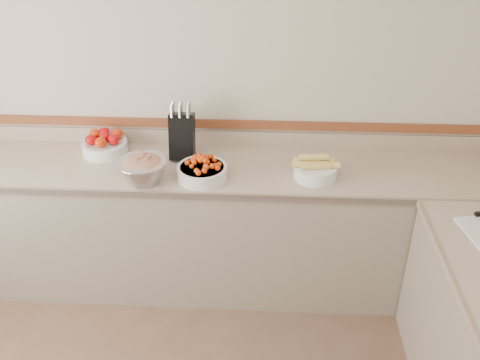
{
  "coord_description": "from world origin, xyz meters",
  "views": [
    {
      "loc": [
        0.49,
        -1.23,
        2.52
      ],
      "look_at": [
        0.35,
        1.35,
        1.0
      ],
      "focal_mm": 40.0,
      "sensor_mm": 36.0,
      "label": 1
    }
  ],
  "objects_px": {
    "tomato_bowl": "(105,144)",
    "corn_bowl": "(315,169)",
    "rhubarb_bowl": "(143,169)",
    "knife_block": "(182,135)",
    "cherry_tomato_bowl": "(202,170)"
  },
  "relations": [
    {
      "from": "knife_block",
      "to": "cherry_tomato_bowl",
      "type": "bearing_deg",
      "value": -59.89
    },
    {
      "from": "cherry_tomato_bowl",
      "to": "rhubarb_bowl",
      "type": "bearing_deg",
      "value": -169.5
    },
    {
      "from": "cherry_tomato_bowl",
      "to": "corn_bowl",
      "type": "relative_size",
      "value": 1.05
    },
    {
      "from": "corn_bowl",
      "to": "rhubarb_bowl",
      "type": "height_order",
      "value": "rhubarb_bowl"
    },
    {
      "from": "corn_bowl",
      "to": "rhubarb_bowl",
      "type": "relative_size",
      "value": 0.96
    },
    {
      "from": "cherry_tomato_bowl",
      "to": "rhubarb_bowl",
      "type": "xyz_separation_m",
      "value": [
        -0.34,
        -0.06,
        0.03
      ]
    },
    {
      "from": "rhubarb_bowl",
      "to": "knife_block",
      "type": "bearing_deg",
      "value": 60.34
    },
    {
      "from": "tomato_bowl",
      "to": "cherry_tomato_bowl",
      "type": "xyz_separation_m",
      "value": [
        0.67,
        -0.3,
        -0.01
      ]
    },
    {
      "from": "cherry_tomato_bowl",
      "to": "knife_block",
      "type": "bearing_deg",
      "value": 120.11
    },
    {
      "from": "tomato_bowl",
      "to": "rhubarb_bowl",
      "type": "xyz_separation_m",
      "value": [
        0.33,
        -0.36,
        0.03
      ]
    },
    {
      "from": "tomato_bowl",
      "to": "corn_bowl",
      "type": "xyz_separation_m",
      "value": [
        1.35,
        -0.25,
        -0.01
      ]
    },
    {
      "from": "rhubarb_bowl",
      "to": "corn_bowl",
      "type": "bearing_deg",
      "value": 6.19
    },
    {
      "from": "tomato_bowl",
      "to": "rhubarb_bowl",
      "type": "bearing_deg",
      "value": -47.51
    },
    {
      "from": "knife_block",
      "to": "cherry_tomato_bowl",
      "type": "relative_size",
      "value": 1.25
    },
    {
      "from": "tomato_bowl",
      "to": "corn_bowl",
      "type": "height_order",
      "value": "corn_bowl"
    }
  ]
}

